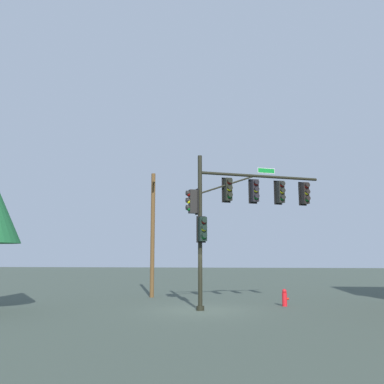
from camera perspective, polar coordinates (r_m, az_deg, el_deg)
The scene contains 4 objects.
ground_plane at distance 19.61m, azimuth 1.14°, elevation -15.86°, with size 120.00×120.00×0.00m, color #3C483E.
signal_pole_assembly at distance 20.22m, azimuth 6.32°, elevation -1.60°, with size 6.58×3.17×7.17m.
utility_pole at distance 25.33m, azimuth -5.39°, elevation -5.38°, with size 0.55×1.78×7.41m.
fire_hydrant at distance 21.55m, azimuth 12.53°, elevation -13.90°, with size 0.33×0.24×0.83m.
Camera 1 is at (1.34, -19.40, 2.53)m, focal length 39.07 mm.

